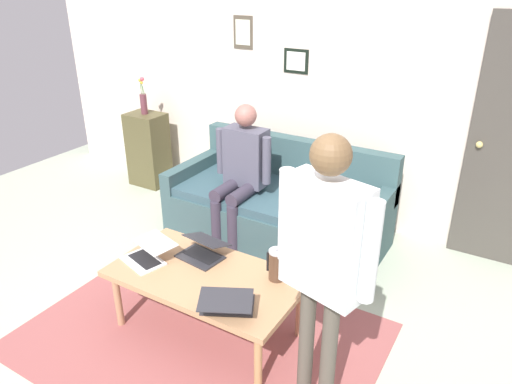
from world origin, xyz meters
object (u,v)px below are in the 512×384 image
at_px(coffee_table, 206,280).
at_px(flower_vase, 143,101).
at_px(couch, 279,208).
at_px(side_shelf, 148,149).
at_px(person_seated, 241,168).
at_px(laptop_right, 147,254).
at_px(french_press, 277,264).
at_px(laptop_center, 203,251).
at_px(laptop_left, 227,303).
at_px(person_standing, 324,251).

xyz_separation_m(coffee_table, flower_vase, (2.10, -1.73, 0.57)).
relative_size(coffee_table, flower_vase, 3.09).
height_order(couch, flower_vase, flower_vase).
bearing_deg(side_shelf, person_seated, 160.87).
bearing_deg(coffee_table, person_seated, -68.62).
distance_m(couch, laptop_right, 1.49).
bearing_deg(laptop_right, french_press, -163.46).
relative_size(coffee_table, person_seated, 1.01).
xyz_separation_m(couch, laptop_right, (0.26, 1.45, 0.21)).
xyz_separation_m(side_shelf, flower_vase, (-0.00, 0.00, 0.57)).
bearing_deg(person_seated, laptop_center, 107.07).
bearing_deg(person_seated, french_press, 132.53).
relative_size(couch, laptop_right, 5.13).
relative_size(couch, laptop_left, 4.72).
relative_size(coffee_table, laptop_left, 3.11).
bearing_deg(laptop_center, person_seated, -72.93).
relative_size(couch, coffee_table, 1.52).
relative_size(laptop_left, laptop_right, 1.09).
relative_size(laptop_left, flower_vase, 0.99).
bearing_deg(coffee_table, side_shelf, -39.53).
distance_m(laptop_left, flower_vase, 3.15).
bearing_deg(flower_vase, person_seated, 160.91).
xyz_separation_m(laptop_center, side_shelf, (1.95, -1.56, -0.09)).
distance_m(french_press, flower_vase, 2.98).
bearing_deg(french_press, coffee_table, 24.61).
bearing_deg(laptop_left, person_standing, 179.27).
distance_m(laptop_left, side_shelf, 3.12).
bearing_deg(laptop_center, couch, -88.07).
bearing_deg(french_press, laptop_center, 2.77).
distance_m(coffee_table, person_seated, 1.28).
height_order(coffee_table, side_shelf, side_shelf).
xyz_separation_m(laptop_left, french_press, (-0.10, -0.42, 0.07)).
height_order(couch, side_shelf, couch).
bearing_deg(side_shelf, laptop_right, 132.51).
height_order(flower_vase, person_standing, person_standing).
xyz_separation_m(couch, coffee_table, (-0.19, 1.39, 0.12)).
bearing_deg(coffee_table, laptop_center, -48.41).
height_order(coffee_table, person_standing, person_standing).
relative_size(couch, flower_vase, 4.69).
distance_m(laptop_center, flower_vase, 2.54).
bearing_deg(person_seated, side_shelf, -19.13).
bearing_deg(flower_vase, laptop_center, 141.28).
xyz_separation_m(laptop_center, laptop_right, (0.30, 0.23, 0.00)).
bearing_deg(laptop_left, coffee_table, -34.83).
relative_size(laptop_left, person_seated, 0.32).
bearing_deg(laptop_center, laptop_left, 140.25).
bearing_deg(person_standing, laptop_center, -20.70).
distance_m(laptop_center, person_standing, 1.27).
relative_size(person_standing, person_seated, 1.30).
xyz_separation_m(couch, person_standing, (-1.11, 1.62, 0.76)).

